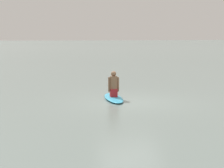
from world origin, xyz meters
TOP-DOWN VIEW (x-y plane):
  - ground_plane at (0.00, 0.00)m, footprint 400.00×400.00m
  - surfboard at (0.49, -0.73)m, footprint 0.92×2.66m
  - person_paddler at (0.49, -0.73)m, footprint 0.47×0.38m

SIDE VIEW (x-z plane):
  - ground_plane at x=0.00m, z-range 0.00..0.00m
  - surfboard at x=0.49m, z-range 0.00..0.12m
  - person_paddler at x=0.49m, z-range 0.07..1.13m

